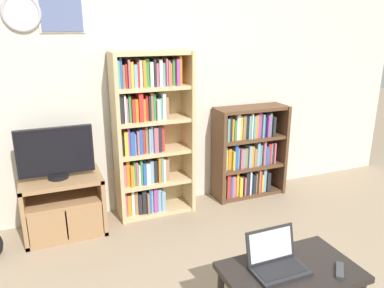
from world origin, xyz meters
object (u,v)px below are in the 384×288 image
Objects in this scene: television at (56,153)px; coffee_table at (291,277)px; bookshelf_short at (246,153)px; tv_stand at (64,205)px; laptop at (276,259)px; bookshelf_tall at (148,135)px; remote_near_laptop at (340,271)px.

coffee_table is (1.24, -1.76, -0.42)m from television.
coffee_table is at bearing -112.19° from bookshelf_short.
coffee_table is (1.22, -1.75, 0.09)m from tv_stand.
bookshelf_short is 2.00m from laptop.
bookshelf_tall is 2.13m from remote_near_laptop.
television is 4.41× the size of remote_near_laptop.
remote_near_laptop is at bearing -27.05° from coffee_table.
tv_stand is 0.69× the size of bookshelf_short.
laptop is at bearing 14.21° from remote_near_laptop.
tv_stand is at bearing -172.43° from bookshelf_tall.
tv_stand is 2.00m from bookshelf_short.
bookshelf_tall is at bearing -29.77° from remote_near_laptop.
tv_stand is at bearing -176.64° from bookshelf_short.
television is 0.40× the size of bookshelf_tall.
tv_stand is 1.03m from bookshelf_tall.
bookshelf_tall is at bearing 101.15° from coffee_table.
bookshelf_short is at bearing 3.36° from tv_stand.
coffee_table is at bearing -33.36° from laptop.
tv_stand reaches higher than remote_near_laptop.
tv_stand is at bearing 123.83° from laptop.
bookshelf_short reaches higher than television.
bookshelf_tall is 1.60× the size of bookshelf_short.
tv_stand is at bearing -8.99° from television.
television is 2.08m from laptop.
bookshelf_short reaches higher than tv_stand.
television is at bearing -8.65° from remote_near_laptop.
bookshelf_tall is 1.97× the size of coffee_table.
bookshelf_tall is 1.87m from laptop.
coffee_table is 0.15m from laptop.
remote_near_laptop is (-0.50, -2.00, -0.07)m from bookshelf_short.
laptop is (-0.84, -1.82, -0.02)m from bookshelf_short.
television is at bearing -176.76° from bookshelf_short.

